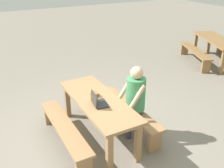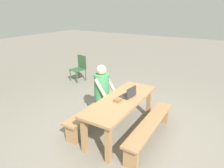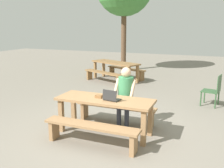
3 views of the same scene
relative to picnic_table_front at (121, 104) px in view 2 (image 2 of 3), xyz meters
The scene contains 8 objects.
ground_plane 0.63m from the picnic_table_front, ahead, with size 30.00×30.00×0.00m, color gray.
picnic_table_front is the anchor object (origin of this frame).
bench_near 0.69m from the picnic_table_front, 90.00° to the right, with size 1.82×0.30×0.42m.
bench_far 0.69m from the picnic_table_front, 90.00° to the left, with size 1.82×0.30×0.42m.
laptop 0.25m from the picnic_table_front, 23.35° to the right, with size 0.34×0.27×0.22m.
small_pouch 0.20m from the picnic_table_front, behind, with size 0.14×0.11×0.06m.
person_seated 0.65m from the picnic_table_front, 68.96° to the left, with size 0.44×0.42×1.29m.
plastic_chair 3.43m from the picnic_table_front, 54.02° to the left, with size 0.52×0.52×0.88m.
Camera 2 is at (-3.10, -1.66, 2.41)m, focal length 31.76 mm.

